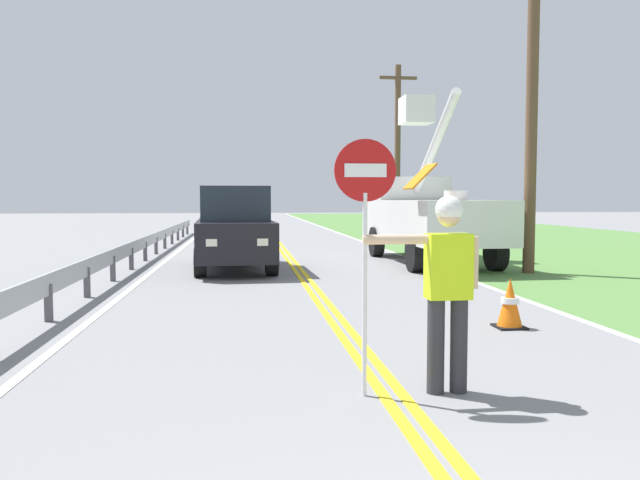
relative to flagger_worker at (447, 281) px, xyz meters
name	(u,v)px	position (x,y,z in m)	size (l,w,h in m)	color
grass_verge_right	(604,248)	(11.10, 15.84, -1.04)	(16.00, 110.00, 0.01)	#517F3D
centerline_yellow_left	(281,252)	(-0.59, 15.84, -1.04)	(0.11, 110.00, 0.01)	yellow
centerline_yellow_right	(287,252)	(-0.41, 15.84, -1.04)	(0.11, 110.00, 0.01)	yellow
edge_line_right	(388,251)	(3.10, 15.84, -1.04)	(0.12, 110.00, 0.01)	silver
edge_line_left	(176,253)	(-4.10, 15.84, -1.04)	(0.12, 110.00, 0.01)	silver
flagger_worker	(447,281)	(0.00, 0.00, 0.00)	(1.09, 0.25, 1.83)	#2D2D33
stop_sign_paddle	(365,209)	(-0.77, 0.00, 0.66)	(0.56, 0.04, 2.33)	silver
utility_bucket_truck	(425,213)	(3.31, 12.03, 0.35)	(2.67, 6.85, 4.84)	silver
oncoming_suv_nearest	(234,228)	(-2.09, 10.53, 0.01)	(2.06, 4.67, 2.10)	black
utility_pole_near	(532,80)	(5.00, 8.98, 3.59)	(1.80, 0.28, 8.89)	brown
utility_pole_mid	(398,147)	(5.47, 24.22, 3.21)	(1.80, 0.28, 8.14)	brown
traffic_cone_lead	(510,304)	(1.82, 2.75, -0.71)	(0.40, 0.40, 0.70)	orange
traffic_cone_mid	(447,280)	(1.78, 5.38, -0.71)	(0.40, 0.40, 0.70)	orange
guardrail_left_shoulder	(139,246)	(-4.70, 12.00, -0.53)	(0.10, 32.00, 0.71)	#9EA0A3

